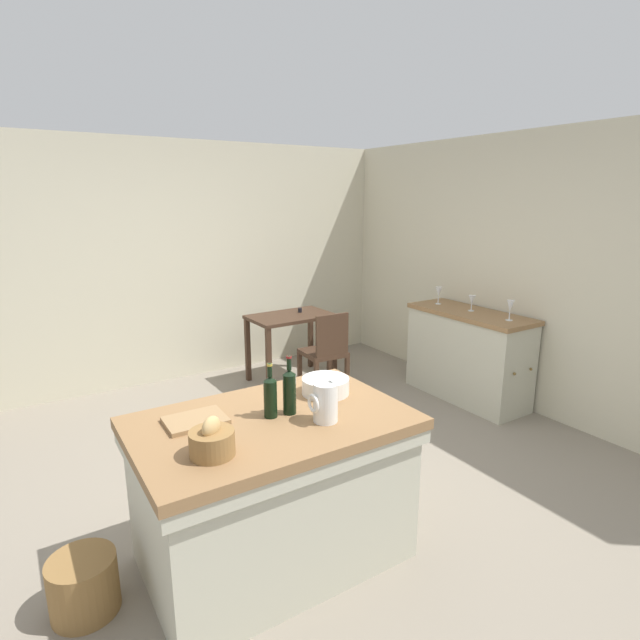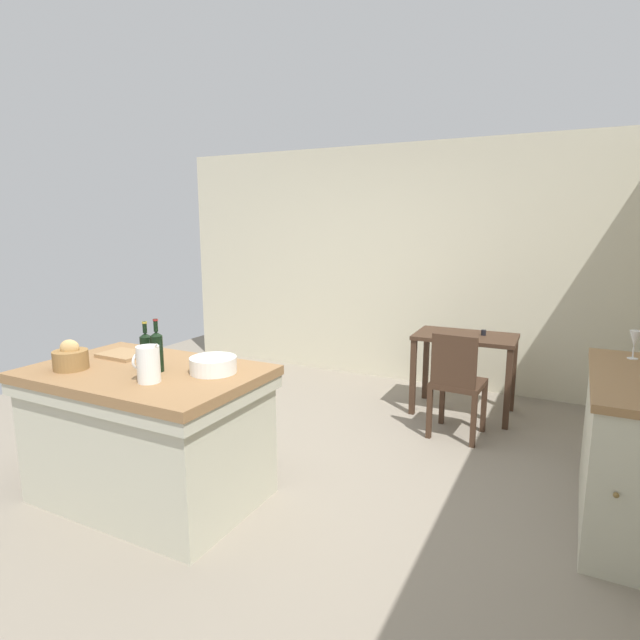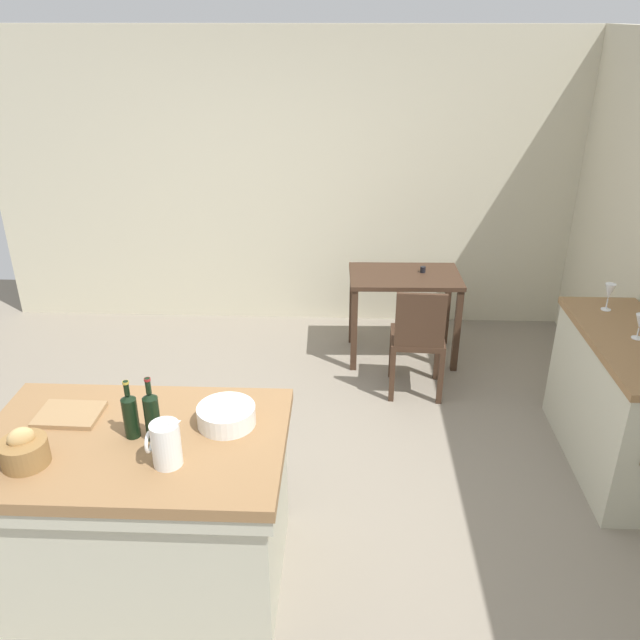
{
  "view_description": "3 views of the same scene",
  "coord_description": "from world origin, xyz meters",
  "px_view_note": "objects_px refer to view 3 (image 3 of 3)",
  "views": [
    {
      "loc": [
        -1.58,
        -2.87,
        2.02
      ],
      "look_at": [
        0.36,
        0.19,
        1.12
      ],
      "focal_mm": 28.12,
      "sensor_mm": 36.0,
      "label": 1
    },
    {
      "loc": [
        1.9,
        -2.9,
        1.76
      ],
      "look_at": [
        0.32,
        0.21,
        1.1
      ],
      "focal_mm": 28.77,
      "sensor_mm": 36.0,
      "label": 2
    },
    {
      "loc": [
        0.52,
        -3.12,
        2.68
      ],
      "look_at": [
        0.37,
        0.41,
        0.99
      ],
      "focal_mm": 36.2,
      "sensor_mm": 36.0,
      "label": 3
    }
  ],
  "objects_px": {
    "island_table": "(142,503)",
    "bread_basket": "(24,451)",
    "wash_bowl": "(226,415)",
    "pitcher": "(166,444)",
    "wine_glass_left": "(640,322)",
    "wooden_chair": "(418,338)",
    "side_cabinet": "(619,403)",
    "wine_bottle_amber": "(130,414)",
    "writing_desk": "(404,288)",
    "wine_glass_middle": "(609,292)",
    "cutting_board": "(69,414)",
    "wine_bottle_dark": "(152,415)"
  },
  "relations": [
    {
      "from": "island_table",
      "to": "bread_basket",
      "type": "height_order",
      "value": "bread_basket"
    },
    {
      "from": "wash_bowl",
      "to": "island_table",
      "type": "bearing_deg",
      "value": -162.61
    },
    {
      "from": "pitcher",
      "to": "wine_glass_left",
      "type": "xyz_separation_m",
      "value": [
        2.54,
        1.24,
        0.04
      ]
    },
    {
      "from": "wooden_chair",
      "to": "side_cabinet",
      "type": "bearing_deg",
      "value": -34.02
    },
    {
      "from": "bread_basket",
      "to": "wine_bottle_amber",
      "type": "bearing_deg",
      "value": 28.5
    },
    {
      "from": "writing_desk",
      "to": "wash_bowl",
      "type": "xyz_separation_m",
      "value": [
        -1.06,
        -2.32,
        0.28
      ]
    },
    {
      "from": "bread_basket",
      "to": "wine_glass_middle",
      "type": "relative_size",
      "value": 1.14
    },
    {
      "from": "cutting_board",
      "to": "wine_bottle_dark",
      "type": "relative_size",
      "value": 0.94
    },
    {
      "from": "side_cabinet",
      "to": "pitcher",
      "type": "distance_m",
      "value": 2.84
    },
    {
      "from": "bread_basket",
      "to": "wine_glass_middle",
      "type": "xyz_separation_m",
      "value": [
        3.13,
        1.68,
        0.1
      ]
    },
    {
      "from": "pitcher",
      "to": "wine_bottle_amber",
      "type": "xyz_separation_m",
      "value": [
        -0.22,
        0.2,
        0.01
      ]
    },
    {
      "from": "writing_desk",
      "to": "wine_glass_left",
      "type": "relative_size",
      "value": 5.88
    },
    {
      "from": "bread_basket",
      "to": "wine_bottle_dark",
      "type": "height_order",
      "value": "wine_bottle_dark"
    },
    {
      "from": "wooden_chair",
      "to": "pitcher",
      "type": "bearing_deg",
      "value": -123.26
    },
    {
      "from": "wine_bottle_amber",
      "to": "wash_bowl",
      "type": "bearing_deg",
      "value": 15.26
    },
    {
      "from": "wine_glass_middle",
      "to": "pitcher",
      "type": "bearing_deg",
      "value": -146.51
    },
    {
      "from": "side_cabinet",
      "to": "cutting_board",
      "type": "relative_size",
      "value": 4.19
    },
    {
      "from": "wine_bottle_amber",
      "to": "bread_basket",
      "type": "bearing_deg",
      "value": -151.5
    },
    {
      "from": "side_cabinet",
      "to": "wine_bottle_dark",
      "type": "distance_m",
      "value": 2.87
    },
    {
      "from": "bread_basket",
      "to": "wine_bottle_dark",
      "type": "distance_m",
      "value": 0.56
    },
    {
      "from": "wash_bowl",
      "to": "wine_bottle_amber",
      "type": "distance_m",
      "value": 0.45
    },
    {
      "from": "island_table",
      "to": "wash_bowl",
      "type": "distance_m",
      "value": 0.63
    },
    {
      "from": "cutting_board",
      "to": "wine_glass_left",
      "type": "distance_m",
      "value": 3.25
    },
    {
      "from": "wooden_chair",
      "to": "cutting_board",
      "type": "bearing_deg",
      "value": -138.76
    },
    {
      "from": "cutting_board",
      "to": "side_cabinet",
      "type": "bearing_deg",
      "value": 15.79
    },
    {
      "from": "wooden_chair",
      "to": "cutting_board",
      "type": "xyz_separation_m",
      "value": [
        -1.91,
        -1.68,
        0.39
      ]
    },
    {
      "from": "cutting_board",
      "to": "wine_glass_middle",
      "type": "relative_size",
      "value": 1.69
    },
    {
      "from": "wine_bottle_dark",
      "to": "bread_basket",
      "type": "bearing_deg",
      "value": -158.18
    },
    {
      "from": "wooden_chair",
      "to": "wine_glass_middle",
      "type": "height_order",
      "value": "wine_glass_middle"
    },
    {
      "from": "bread_basket",
      "to": "wine_bottle_amber",
      "type": "height_order",
      "value": "wine_bottle_amber"
    },
    {
      "from": "side_cabinet",
      "to": "pitcher",
      "type": "bearing_deg",
      "value": -154.05
    },
    {
      "from": "bread_basket",
      "to": "island_table",
      "type": "bearing_deg",
      "value": 26.72
    },
    {
      "from": "bread_basket",
      "to": "cutting_board",
      "type": "height_order",
      "value": "bread_basket"
    },
    {
      "from": "bread_basket",
      "to": "wine_glass_middle",
      "type": "bearing_deg",
      "value": 28.17
    },
    {
      "from": "cutting_board",
      "to": "wash_bowl",
      "type": "bearing_deg",
      "value": -2.17
    },
    {
      "from": "wine_glass_left",
      "to": "bread_basket",
      "type": "bearing_deg",
      "value": -158.24
    },
    {
      "from": "wine_bottle_dark",
      "to": "wine_glass_middle",
      "type": "relative_size",
      "value": 1.79
    },
    {
      "from": "writing_desk",
      "to": "wine_bottle_dark",
      "type": "xyz_separation_m",
      "value": [
        -1.38,
        -2.45,
        0.37
      ]
    },
    {
      "from": "wash_bowl",
      "to": "cutting_board",
      "type": "distance_m",
      "value": 0.8
    },
    {
      "from": "side_cabinet",
      "to": "wash_bowl",
      "type": "xyz_separation_m",
      "value": [
        -2.3,
        -0.91,
        0.45
      ]
    },
    {
      "from": "island_table",
      "to": "wine_glass_left",
      "type": "xyz_separation_m",
      "value": [
        2.76,
        1.06,
        0.55
      ]
    },
    {
      "from": "wooden_chair",
      "to": "bread_basket",
      "type": "bearing_deg",
      "value": -133.73
    },
    {
      "from": "side_cabinet",
      "to": "wine_glass_middle",
      "type": "relative_size",
      "value": 7.06
    },
    {
      "from": "bread_basket",
      "to": "wine_bottle_dark",
      "type": "bearing_deg",
      "value": 21.82
    },
    {
      "from": "cutting_board",
      "to": "wine_bottle_amber",
      "type": "bearing_deg",
      "value": -21.81
    },
    {
      "from": "bread_basket",
      "to": "wine_glass_left",
      "type": "xyz_separation_m",
      "value": [
        3.17,
        1.26,
        0.08
      ]
    },
    {
      "from": "side_cabinet",
      "to": "pitcher",
      "type": "xyz_separation_m",
      "value": [
        -2.51,
        -1.22,
        0.51
      ]
    },
    {
      "from": "island_table",
      "to": "pitcher",
      "type": "height_order",
      "value": "pitcher"
    },
    {
      "from": "writing_desk",
      "to": "cutting_board",
      "type": "height_order",
      "value": "cutting_board"
    },
    {
      "from": "bread_basket",
      "to": "wine_bottle_amber",
      "type": "relative_size",
      "value": 0.7
    }
  ]
}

